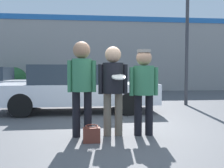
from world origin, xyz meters
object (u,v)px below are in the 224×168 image
person_middle_with_frisbee (113,82)px  person_right (144,84)px  handbag (92,134)px  person_left (82,79)px  parked_car_near (76,88)px  shrub (14,80)px

person_middle_with_frisbee → person_right: size_ratio=1.03×
handbag → person_middle_with_frisbee: bearing=44.8°
person_middle_with_frisbee → handbag: (-0.43, -0.42, -0.89)m
person_left → parked_car_near: person_left is taller
person_middle_with_frisbee → person_right: 0.60m
person_right → handbag: size_ratio=5.46×
shrub → handbag: (3.89, -9.62, -0.57)m
person_middle_with_frisbee → handbag: 1.08m
person_right → parked_car_near: person_right is taller
person_middle_with_frisbee → shrub: size_ratio=1.20×
person_right → handbag: bearing=-159.4°
person_right → parked_car_near: (-1.39, 2.98, -0.29)m
person_left → person_middle_with_frisbee: size_ratio=1.05×
person_right → handbag: person_right is taller
person_right → parked_car_near: bearing=115.0°
person_right → shrub: size_ratio=1.16×
person_left → shrub: 9.95m
person_middle_with_frisbee → parked_car_near: size_ratio=0.36×
parked_car_near → shrub: (-3.53, 6.26, -0.01)m
parked_car_near → person_middle_with_frisbee: bearing=-74.9°
person_right → parked_car_near: size_ratio=0.35×
person_middle_with_frisbee → person_left: bearing=-178.6°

